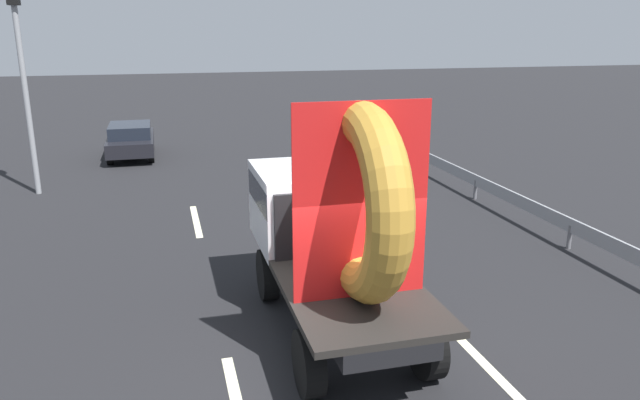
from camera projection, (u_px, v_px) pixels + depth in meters
name	position (u px, v px, depth m)	size (l,w,h in m)	color
ground_plane	(339.00, 353.00, 9.18)	(120.00, 120.00, 0.00)	black
flatbed_truck	(331.00, 220.00, 9.68)	(2.02, 5.03, 3.86)	black
distant_sedan	(131.00, 139.00, 22.89)	(1.66, 3.86, 1.26)	black
traffic_light	(21.00, 54.00, 16.89)	(0.42, 0.36, 6.24)	gray
guardrail	(517.00, 201.00, 15.31)	(0.10, 16.85, 0.71)	gray
lane_dash_left_near	(236.00, 400.00, 8.00)	(2.21, 0.16, 0.01)	beige
lane_dash_left_far	(196.00, 221.00, 15.43)	(2.68, 0.16, 0.01)	beige
lane_dash_right_near	(505.00, 385.00, 8.35)	(2.77, 0.16, 0.01)	beige
lane_dash_right_far	(333.00, 210.00, 16.31)	(2.94, 0.16, 0.01)	beige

